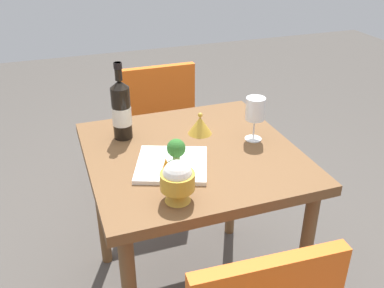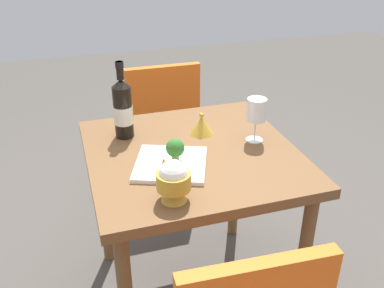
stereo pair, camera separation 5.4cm
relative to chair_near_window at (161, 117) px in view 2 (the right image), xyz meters
name	(u,v)px [view 2 (the right image)]	position (x,y,z in m)	size (l,w,h in m)	color
dining_table	(192,173)	(-0.81, 0.07, 0.11)	(0.79, 0.79, 0.74)	brown
chair_near_window	(161,117)	(0.00, 0.00, 0.00)	(0.40, 0.40, 0.85)	orange
wine_bottle	(123,108)	(-0.60, 0.29, 0.34)	(0.08, 0.08, 0.31)	black
wine_glass	(256,111)	(-0.80, -0.20, 0.34)	(0.08, 0.08, 0.18)	white
rice_bowl	(174,180)	(-1.09, 0.22, 0.29)	(0.11, 0.11, 0.14)	gold
rice_bowl_lid	(201,125)	(-0.67, -0.01, 0.25)	(0.10, 0.10, 0.09)	gold
serving_plate	(171,164)	(-0.89, 0.17, 0.22)	(0.32, 0.32, 0.02)	white
broccoli_floret	(175,148)	(-0.88, 0.15, 0.28)	(0.07, 0.07, 0.09)	#729E4C
carrot_garnish_left	(164,165)	(-0.95, 0.21, 0.26)	(0.04, 0.04, 0.06)	orange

